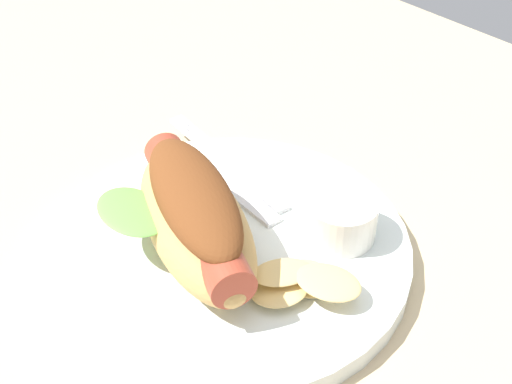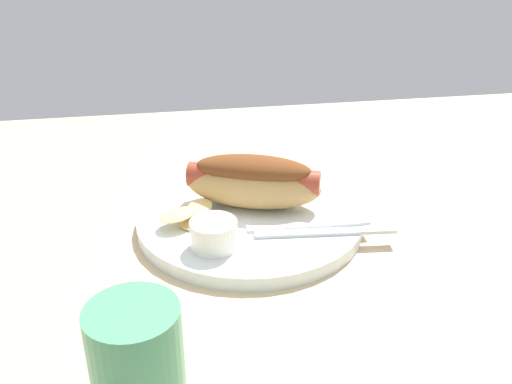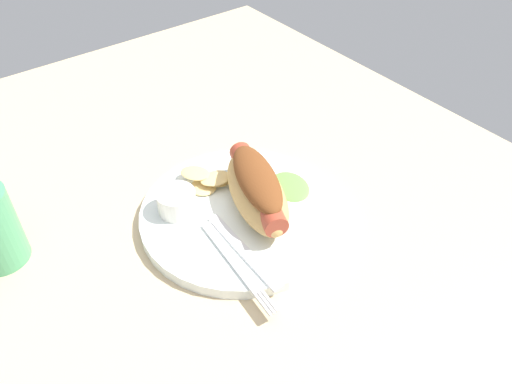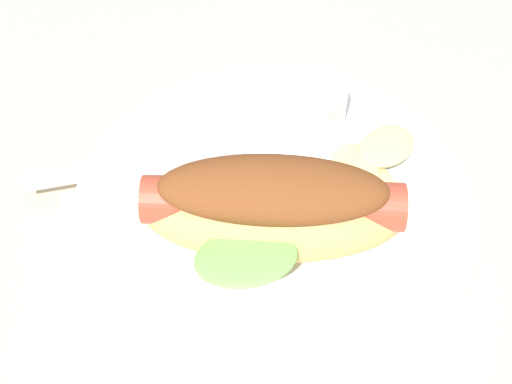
{
  "view_description": "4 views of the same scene",
  "coord_description": "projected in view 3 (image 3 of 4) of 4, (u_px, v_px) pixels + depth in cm",
  "views": [
    {
      "loc": [
        30.97,
        -23.54,
        35.51
      ],
      "look_at": [
        3.82,
        0.46,
        6.48
      ],
      "focal_mm": 48.47,
      "sensor_mm": 36.0,
      "label": 1
    },
    {
      "loc": [
        11.5,
        57.41,
        33.98
      ],
      "look_at": [
        1.59,
        0.1,
        4.88
      ],
      "focal_mm": 39.99,
      "sensor_mm": 36.0,
      "label": 2
    },
    {
      "loc": [
        -37.68,
        27.11,
        48.01
      ],
      "look_at": [
        1.43,
        -2.84,
        4.18
      ],
      "focal_mm": 35.87,
      "sensor_mm": 36.0,
      "label": 3
    },
    {
      "loc": [
        -7.85,
        -28.62,
        42.99
      ],
      "look_at": [
        0.86,
        -1.27,
        4.31
      ],
      "focal_mm": 54.42,
      "sensor_mm": 36.0,
      "label": 4
    }
  ],
  "objects": [
    {
      "name": "ground_plane",
      "position": [
        245.0,
        235.0,
        0.67
      ],
      "size": [
        120.0,
        90.0,
        1.8
      ],
      "primitive_type": "cube",
      "color": "tan"
    },
    {
      "name": "plate",
      "position": [
        241.0,
        214.0,
        0.68
      ],
      "size": [
        26.53,
        26.53,
        1.6
      ],
      "primitive_type": "cylinder",
      "color": "white",
      "rests_on": "ground_plane"
    },
    {
      "name": "hot_dog",
      "position": [
        257.0,
        188.0,
        0.66
      ],
      "size": [
        17.52,
        11.73,
        6.35
      ],
      "rotation": [
        0.0,
        0.0,
        2.79
      ],
      "color": "tan",
      "rests_on": "plate"
    },
    {
      "name": "sauce_ramekin",
      "position": [
        177.0,
        202.0,
        0.66
      ],
      "size": [
        5.05,
        5.05,
        3.09
      ],
      "primitive_type": "cylinder",
      "color": "white",
      "rests_on": "plate"
    },
    {
      "name": "fork",
      "position": [
        236.0,
        263.0,
        0.6
      ],
      "size": [
        15.92,
        2.7,
        0.4
      ],
      "rotation": [
        0.0,
        0.0,
        3.05
      ],
      "color": "silver",
      "rests_on": "plate"
    },
    {
      "name": "knife",
      "position": [
        243.0,
        251.0,
        0.62
      ],
      "size": [
        14.21,
        1.9,
        0.36
      ],
      "primitive_type": "cube",
      "rotation": [
        0.0,
        0.0,
        3.11
      ],
      "color": "silver",
      "rests_on": "plate"
    },
    {
      "name": "chips_pile",
      "position": [
        208.0,
        179.0,
        0.7
      ],
      "size": [
        7.42,
        7.22,
        1.82
      ],
      "color": "#E1BE75",
      "rests_on": "plate"
    }
  ]
}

